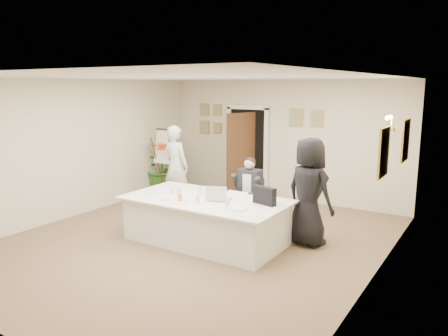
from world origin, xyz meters
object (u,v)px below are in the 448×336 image
object	(u,v)px
standing_woman	(309,192)
steel_jug	(179,193)
flip_chart	(167,166)
potted_palm	(163,167)
conference_table	(206,220)
laptop	(220,192)
standing_man	(176,166)
paper_stack	(237,209)
seated_man	(249,193)
laptop_bag	(264,196)
oj_glass	(180,198)

from	to	relation	value
standing_woman	steel_jug	world-z (taller)	standing_woman
flip_chart	potted_palm	distance (m)	0.50
conference_table	standing_woman	xyz separation A→B (m)	(1.52, 0.84, 0.52)
conference_table	laptop	bearing A→B (deg)	9.71
potted_palm	steel_jug	world-z (taller)	potted_palm
flip_chart	laptop	bearing A→B (deg)	-36.02
standing_man	paper_stack	size ratio (longest dim) A/B	6.23
flip_chart	seated_man	bearing A→B (deg)	-20.58
standing_woman	flip_chart	bearing A→B (deg)	1.78
laptop_bag	conference_table	bearing A→B (deg)	-155.49
flip_chart	steel_jug	distance (m)	3.11
standing_man	oj_glass	bearing A→B (deg)	134.51
standing_man	laptop_bag	size ratio (longest dim) A/B	4.41
standing_man	seated_man	bearing A→B (deg)	171.56
conference_table	laptop	size ratio (longest dim) A/B	7.57
standing_woman	laptop	xyz separation A→B (m)	(-1.26, -0.80, -0.00)
laptop_bag	oj_glass	size ratio (longest dim) A/B	3.17
potted_palm	steel_jug	distance (m)	3.60
laptop	paper_stack	xyz separation A→B (m)	(0.53, -0.35, -0.12)
flip_chart	standing_woman	xyz separation A→B (m)	(4.13, -1.29, 0.16)
standing_woman	seated_man	bearing A→B (deg)	9.39
potted_palm	laptop	world-z (taller)	potted_palm
laptop_bag	paper_stack	world-z (taller)	laptop_bag
potted_palm	paper_stack	bearing A→B (deg)	-35.92
standing_woman	potted_palm	distance (m)	4.80
laptop	laptop_bag	world-z (taller)	laptop_bag
flip_chart	oj_glass	world-z (taller)	flip_chart
seated_man	standing_woman	size ratio (longest dim) A/B	0.75
oj_glass	laptop	bearing A→B (deg)	42.18
standing_woman	steel_jug	xyz separation A→B (m)	(-2.00, -0.97, -0.09)
seated_man	standing_woman	distance (m)	1.31
laptop_bag	steel_jug	size ratio (longest dim) A/B	3.74
laptop	laptop_bag	xyz separation A→B (m)	(0.75, 0.16, 0.00)
seated_man	flip_chart	distance (m)	3.05
paper_stack	oj_glass	world-z (taller)	oj_glass
standing_man	steel_jug	bearing A→B (deg)	134.32
potted_palm	standing_man	bearing A→B (deg)	-38.91
conference_table	steel_jug	distance (m)	0.66
paper_stack	laptop_bag	bearing A→B (deg)	66.76
seated_man	laptop	bearing A→B (deg)	-75.75
seated_man	standing_man	xyz separation A→B (m)	(-2.12, 0.48, 0.22)
standing_woman	oj_glass	distance (m)	2.15
flip_chart	paper_stack	size ratio (longest dim) A/B	5.55
standing_man	steel_jug	xyz separation A→B (m)	(1.40, -1.67, -0.08)
seated_man	standing_man	distance (m)	2.19
seated_man	paper_stack	distance (m)	1.48
standing_woman	laptop	bearing A→B (deg)	51.62
laptop	oj_glass	size ratio (longest dim) A/B	2.84
flip_chart	standing_man	bearing A→B (deg)	-38.88
standing_woman	potted_palm	world-z (taller)	standing_woman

